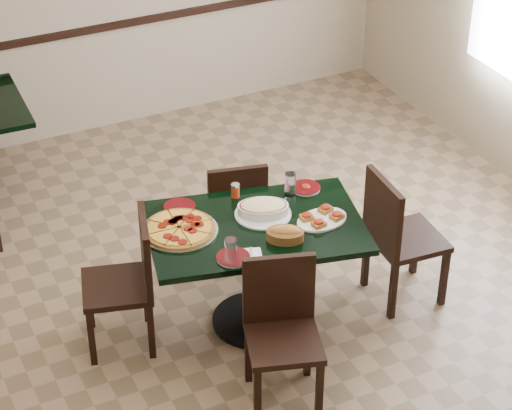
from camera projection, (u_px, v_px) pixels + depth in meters
name	position (u px, v px, depth m)	size (l,w,h in m)	color
floor	(254.00, 302.00, 6.57)	(5.50, 5.50, 0.00)	#7A6046
room_shell	(275.00, 18.00, 7.61)	(5.50, 5.50, 5.50)	white
main_table	(255.00, 250.00, 6.09)	(1.45, 1.10, 0.75)	black
chair_far	(235.00, 209.00, 6.65)	(0.48, 0.48, 0.85)	black
chair_near	(282.00, 323.00, 5.62)	(0.52, 0.52, 0.88)	black
chair_right	(396.00, 232.00, 6.33)	(0.46, 0.46, 0.93)	black
chair_left	(130.00, 276.00, 5.98)	(0.51, 0.51, 0.89)	black
pepperoni_pizza	(179.00, 229.00, 5.92)	(0.46, 0.46, 0.04)	silver
lasagna_casserole	(263.00, 209.00, 6.06)	(0.37, 0.35, 0.09)	silver
bread_basket	(285.00, 234.00, 5.84)	(0.27, 0.25, 0.09)	brown
bruschetta_platter	(322.00, 218.00, 6.02)	(0.36, 0.28, 0.05)	silver
side_plate_near	(233.00, 257.00, 5.70)	(0.20, 0.20, 0.02)	silver
side_plate_far_r	(305.00, 188.00, 6.33)	(0.19, 0.19, 0.03)	silver
side_plate_far_l	(180.00, 207.00, 6.14)	(0.20, 0.20, 0.02)	silver
napkin_setting	(249.00, 256.00, 5.72)	(0.19, 0.19, 0.01)	white
water_glass_a	(290.00, 185.00, 6.23)	(0.07, 0.07, 0.16)	silver
water_glass_b	(231.00, 251.00, 5.63)	(0.07, 0.07, 0.16)	silver
pepper_shaker	(235.00, 190.00, 6.23)	(0.05, 0.05, 0.09)	#A92C12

